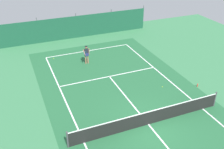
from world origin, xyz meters
name	(u,v)px	position (x,y,z in m)	size (l,w,h in m)	color
ground_plane	(148,124)	(0.00, 0.00, 0.00)	(36.00, 36.00, 0.00)	#387A4C
court_surface	(148,124)	(0.00, 0.00, 0.00)	(11.02, 26.60, 0.01)	#236038
tennis_net	(149,118)	(0.00, 0.00, 0.51)	(10.12, 0.10, 1.10)	black
back_fence	(76,30)	(0.00, 16.28, 0.67)	(16.30, 0.98, 2.70)	#195138
tennis_player	(86,54)	(-0.95, 9.35, 0.96)	(0.72, 0.75, 1.64)	#9E7051
tennis_ball_near_player	(162,87)	(3.10, 3.38, 0.03)	(0.07, 0.07, 0.07)	#CCDB33
tennis_ball_midcourt	(53,58)	(-3.51, 11.43, 0.03)	(0.07, 0.07, 0.07)	#CCDB33
water_bottle	(198,85)	(5.59, 2.43, 0.12)	(0.08, 0.08, 0.24)	#D84C38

